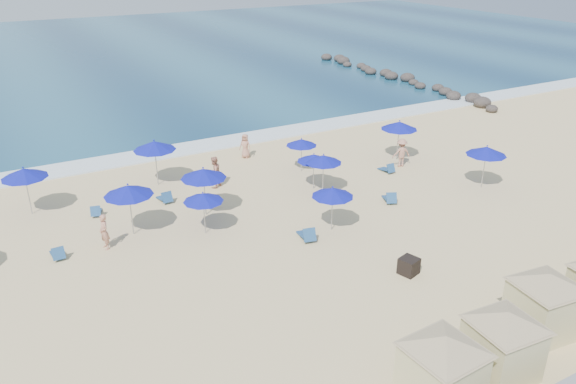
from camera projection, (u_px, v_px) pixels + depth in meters
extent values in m
plane|color=beige|center=(334.00, 240.00, 26.23)|extent=(160.00, 160.00, 0.00)
cube|color=navy|center=(92.00, 54.00, 70.15)|extent=(160.00, 80.00, 0.06)
cube|color=white|center=(210.00, 145.00, 38.60)|extent=(160.00, 2.50, 0.08)
ellipsoid|color=#2A2523|center=(492.00, 109.00, 46.11)|extent=(1.00, 1.00, 0.65)
ellipsoid|color=#2A2523|center=(482.00, 102.00, 47.47)|extent=(1.48, 1.48, 0.96)
ellipsoid|color=#2A2523|center=(473.00, 98.00, 48.89)|extent=(1.40, 1.40, 0.91)
ellipsoid|color=#2A2523|center=(453.00, 96.00, 49.72)|extent=(1.32, 1.32, 0.86)
ellipsoid|color=#2A2523|center=(445.00, 92.00, 51.14)|extent=(1.24, 1.24, 0.81)
ellipsoid|color=#2A2523|center=(438.00, 88.00, 52.56)|extent=(1.16, 1.16, 0.75)
ellipsoid|color=#2A2523|center=(420.00, 86.00, 53.40)|extent=(1.08, 1.08, 0.70)
ellipsoid|color=#2A2523|center=(414.00, 83.00, 54.82)|extent=(1.00, 1.00, 0.65)
ellipsoid|color=#2A2523|center=(408.00, 78.00, 56.18)|extent=(1.48, 1.48, 0.96)
ellipsoid|color=#2A2523|center=(391.00, 76.00, 57.01)|extent=(1.40, 1.40, 0.91)
ellipsoid|color=#2A2523|center=(386.00, 73.00, 58.43)|extent=(1.32, 1.32, 0.86)
ellipsoid|color=#2A2523|center=(371.00, 71.00, 59.26)|extent=(1.24, 1.24, 0.81)
ellipsoid|color=#2A2523|center=(366.00, 69.00, 60.68)|extent=(1.16, 1.16, 0.75)
ellipsoid|color=#2A2523|center=(361.00, 66.00, 62.10)|extent=(1.08, 1.08, 0.70)
ellipsoid|color=#2A2523|center=(347.00, 65.00, 62.94)|extent=(1.00, 1.00, 0.65)
ellipsoid|color=#2A2523|center=(343.00, 61.00, 64.29)|extent=(1.48, 1.48, 0.96)
ellipsoid|color=#2A2523|center=(340.00, 58.00, 65.72)|extent=(1.40, 1.40, 0.91)
ellipsoid|color=#2A2523|center=(327.00, 57.00, 66.55)|extent=(1.32, 1.32, 0.86)
cube|color=black|center=(409.00, 266.00, 23.46)|extent=(0.89, 0.89, 0.72)
cube|color=beige|center=(441.00, 376.00, 16.61)|extent=(2.07, 2.07, 1.95)
cube|color=tan|center=(445.00, 350.00, 16.21)|extent=(2.18, 2.18, 0.08)
pyramid|color=tan|center=(446.00, 336.00, 16.01)|extent=(4.27, 4.27, 0.49)
cube|color=beige|center=(501.00, 349.00, 17.75)|extent=(2.02, 2.02, 1.90)
cube|color=tan|center=(506.00, 325.00, 17.37)|extent=(2.12, 2.12, 0.08)
pyramid|color=tan|center=(509.00, 312.00, 17.17)|extent=(4.15, 4.15, 0.47)
cube|color=beige|center=(543.00, 309.00, 19.66)|extent=(2.13, 2.13, 1.94)
cube|color=tan|center=(548.00, 286.00, 19.27)|extent=(2.23, 2.23, 0.08)
pyramid|color=tan|center=(551.00, 274.00, 19.07)|extent=(4.22, 4.22, 0.48)
cylinder|color=#A5A8AD|center=(131.00, 214.00, 26.39)|extent=(0.05, 0.05, 2.09)
cone|color=#0E1499|center=(128.00, 190.00, 25.88)|extent=(2.31, 2.31, 0.49)
sphere|color=#0E1499|center=(128.00, 184.00, 25.76)|extent=(0.09, 0.09, 0.09)
cylinder|color=#A5A8AD|center=(29.00, 195.00, 28.40)|extent=(0.05, 0.05, 2.06)
cone|color=#0E1499|center=(24.00, 173.00, 27.91)|extent=(2.27, 2.27, 0.49)
sphere|color=#0E1499|center=(23.00, 168.00, 27.79)|extent=(0.09, 0.09, 0.09)
cylinder|color=#A5A8AD|center=(205.00, 196.00, 28.30)|extent=(0.05, 0.05, 2.08)
cone|color=#0E1499|center=(203.00, 173.00, 27.80)|extent=(2.30, 2.30, 0.49)
sphere|color=#0E1499|center=(203.00, 168.00, 27.68)|extent=(0.09, 0.09, 0.09)
cylinder|color=#A5A8AD|center=(157.00, 167.00, 31.87)|extent=(0.06, 0.06, 2.17)
cone|color=#0E1499|center=(154.00, 146.00, 31.35)|extent=(2.40, 2.40, 0.51)
sphere|color=#0E1499|center=(154.00, 140.00, 31.22)|extent=(0.09, 0.09, 0.09)
cylinder|color=#A5A8AD|center=(204.00, 217.00, 26.55)|extent=(0.05, 0.05, 1.72)
cone|color=#0E1499|center=(203.00, 197.00, 26.13)|extent=(1.91, 1.91, 0.41)
sphere|color=#0E1499|center=(203.00, 192.00, 26.03)|extent=(0.07, 0.07, 0.07)
cylinder|color=#A5A8AD|center=(332.00, 213.00, 26.84)|extent=(0.05, 0.05, 1.82)
cone|color=#0E1499|center=(333.00, 192.00, 26.40)|extent=(2.01, 2.01, 0.43)
sphere|color=#0E1499|center=(333.00, 187.00, 26.30)|extent=(0.08, 0.08, 0.08)
cylinder|color=#A5A8AD|center=(313.00, 175.00, 31.45)|extent=(0.04, 0.04, 1.70)
cone|color=#0E1499|center=(314.00, 158.00, 31.04)|extent=(1.88, 1.88, 0.40)
sphere|color=#0E1499|center=(314.00, 154.00, 30.94)|extent=(0.07, 0.07, 0.07)
cylinder|color=#A5A8AD|center=(323.00, 177.00, 30.90)|extent=(0.05, 0.05, 1.83)
cone|color=#0E1499|center=(323.00, 159.00, 30.46)|extent=(2.02, 2.02, 0.43)
sphere|color=#0E1499|center=(324.00, 154.00, 30.36)|extent=(0.08, 0.08, 0.08)
cylinder|color=#A5A8AD|center=(301.00, 158.00, 33.89)|extent=(0.04, 0.04, 1.69)
cone|color=#0E1499|center=(301.00, 142.00, 33.49)|extent=(1.87, 1.87, 0.40)
sphere|color=#0E1499|center=(302.00, 138.00, 33.39)|extent=(0.07, 0.07, 0.07)
cylinder|color=#A5A8AD|center=(398.00, 144.00, 35.66)|extent=(0.05, 0.05, 2.08)
cone|color=#0E1499|center=(399.00, 125.00, 35.16)|extent=(2.30, 2.30, 0.49)
sphere|color=#0E1499|center=(400.00, 121.00, 35.04)|extent=(0.09, 0.09, 0.09)
cylinder|color=#A5A8AD|center=(484.00, 171.00, 31.54)|extent=(0.05, 0.05, 2.02)
cone|color=#0E1499|center=(487.00, 151.00, 31.05)|extent=(2.23, 2.23, 0.48)
sphere|color=#0E1499|center=(487.00, 146.00, 30.93)|extent=(0.08, 0.08, 0.08)
cube|color=navy|center=(57.00, 253.00, 24.84)|extent=(0.56, 1.13, 0.31)
cube|color=navy|center=(58.00, 253.00, 24.38)|extent=(0.53, 0.32, 0.54)
cube|color=navy|center=(96.00, 211.00, 28.76)|extent=(0.73, 1.14, 0.29)
cube|color=navy|center=(95.00, 211.00, 28.28)|extent=(0.55, 0.40, 0.51)
cube|color=navy|center=(164.00, 198.00, 30.23)|extent=(0.62, 1.20, 0.32)
cube|color=navy|center=(167.00, 197.00, 29.75)|extent=(0.57, 0.35, 0.57)
cube|color=navy|center=(306.00, 234.00, 26.40)|extent=(0.84, 1.35, 0.34)
cube|color=navy|center=(310.00, 235.00, 25.84)|extent=(0.65, 0.46, 0.61)
cube|color=navy|center=(389.00, 198.00, 30.20)|extent=(0.99, 1.29, 0.32)
cube|color=navy|center=(392.00, 198.00, 29.65)|extent=(0.64, 0.52, 0.57)
cube|color=navy|center=(386.00, 169.00, 34.13)|extent=(0.52, 1.09, 0.30)
cube|color=navy|center=(391.00, 168.00, 33.67)|extent=(0.52, 0.30, 0.53)
imported|color=tan|center=(104.00, 232.00, 25.22)|extent=(0.50, 0.67, 1.68)
imported|color=tan|center=(214.00, 172.00, 31.59)|extent=(1.12, 1.04, 1.83)
imported|color=tan|center=(401.00, 153.00, 34.60)|extent=(1.28, 0.91, 1.79)
imported|color=tan|center=(245.00, 146.00, 36.06)|extent=(0.88, 0.92, 1.59)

